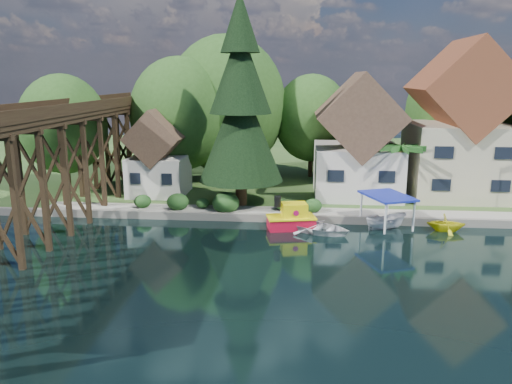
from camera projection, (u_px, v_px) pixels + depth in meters
ground at (268, 258)px, 31.28m from camera, size 140.00×140.00×0.00m
bank at (286, 163)px, 64.21m from camera, size 140.00×52.00×0.50m
seawall at (326, 219)px, 38.62m from camera, size 60.00×0.40×0.62m
promenade at (351, 213)px, 39.66m from camera, size 50.00×2.60×0.06m
trestle_bridge at (55, 157)px, 36.50m from camera, size 4.12×44.18×9.30m
house_left at (357, 144)px, 45.02m from camera, size 7.64×8.64×11.02m
house_center at (460, 130)px, 44.42m from camera, size 8.65×9.18×13.89m
shed at (158, 158)px, 45.45m from camera, size 5.09×5.40×7.85m
bg_trees at (292, 115)px, 50.16m from camera, size 49.90×13.30×10.57m
shrubs at (219, 201)px, 40.39m from camera, size 15.76×2.47×1.70m
conifer at (241, 106)px, 40.44m from camera, size 6.99×6.99×17.21m
palm_tree at (402, 150)px, 41.14m from camera, size 4.15×4.15×5.37m
tugboat at (292, 219)px, 37.19m from camera, size 3.87×2.64×2.57m
boat_white_a at (321, 227)px, 36.24m from camera, size 5.28×4.64×0.91m
boat_canopy at (386, 214)px, 36.98m from camera, size 4.09×4.81×2.62m
boat_yellow at (446, 222)px, 36.56m from camera, size 2.86×2.51×1.43m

